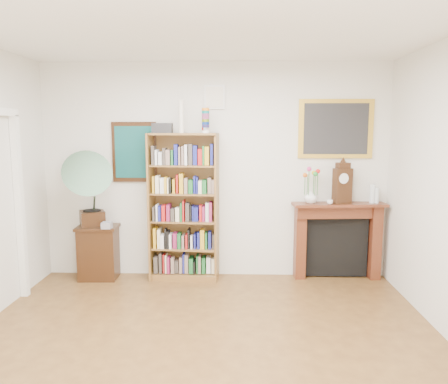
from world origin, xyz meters
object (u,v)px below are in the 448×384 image
at_px(bookshelf, 184,199).
at_px(bottle_right, 376,195).
at_px(cd_stack, 107,225).
at_px(bottle_left, 373,194).
at_px(teacup, 330,202).
at_px(fireplace, 337,234).
at_px(mantel_clock, 342,184).
at_px(side_cabinet, 99,252).
at_px(gramophone, 86,184).
at_px(flower_vase, 311,197).

distance_m(bookshelf, bottle_right, 2.47).
xyz_separation_m(cd_stack, bottle_left, (3.38, 0.22, 0.38)).
bearing_deg(teacup, fireplace, 45.40).
height_order(mantel_clock, bottle_right, mantel_clock).
height_order(side_cabinet, mantel_clock, mantel_clock).
xyz_separation_m(gramophone, bottle_right, (3.68, 0.19, -0.15)).
relative_size(bookshelf, bottle_left, 9.10).
distance_m(bookshelf, fireplace, 2.05).
height_order(bottle_left, bottle_right, bottle_left).
bearing_deg(teacup, gramophone, -178.59).
relative_size(gramophone, cd_stack, 8.21).
distance_m(gramophone, flower_vase, 2.85).
relative_size(gramophone, teacup, 13.01).
relative_size(side_cabinet, bottle_left, 2.93).
bearing_deg(bottle_right, cd_stack, -176.29).
bearing_deg(gramophone, fireplace, -21.06).
xyz_separation_m(bookshelf, side_cabinet, (-1.13, -0.03, -0.71)).
bearing_deg(cd_stack, teacup, 2.24).
bearing_deg(mantel_clock, teacup, -172.94).
bearing_deg(mantel_clock, cd_stack, 164.74).
bearing_deg(fireplace, teacup, -138.56).
distance_m(bookshelf, mantel_clock, 2.03).
relative_size(bookshelf, gramophone, 2.22).
bearing_deg(gramophone, bottle_right, -22.06).
relative_size(fireplace, flower_vase, 7.12).
relative_size(bookshelf, fireplace, 1.81).
bearing_deg(fireplace, flower_vase, -173.56).
distance_m(side_cabinet, bottle_left, 3.63).
distance_m(cd_stack, mantel_clock, 3.03).
relative_size(fireplace, bottle_right, 6.05).
relative_size(flower_vase, teacup, 2.24).
distance_m(fireplace, gramophone, 3.28).
bearing_deg(teacup, cd_stack, -177.76).
bearing_deg(bottle_left, mantel_clock, -175.55).
height_order(mantel_clock, flower_vase, mantel_clock).
xyz_separation_m(teacup, bottle_right, (0.61, 0.11, 0.07)).
bearing_deg(bottle_right, gramophone, -177.08).
height_order(teacup, bottle_left, bottle_left).
relative_size(bookshelf, mantel_clock, 4.20).
relative_size(cd_stack, mantel_clock, 0.23).
bearing_deg(bookshelf, side_cabinet, -173.83).
relative_size(side_cabinet, mantel_clock, 1.35).
relative_size(cd_stack, bottle_right, 0.60).
distance_m(side_cabinet, gramophone, 0.92).
distance_m(mantel_clock, teacup, 0.29).
xyz_separation_m(cd_stack, mantel_clock, (2.98, 0.19, 0.51)).
bearing_deg(mantel_clock, gramophone, 163.84).
bearing_deg(bottle_left, cd_stack, -176.23).
bearing_deg(bottle_right, bookshelf, -178.73).
height_order(gramophone, flower_vase, gramophone).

